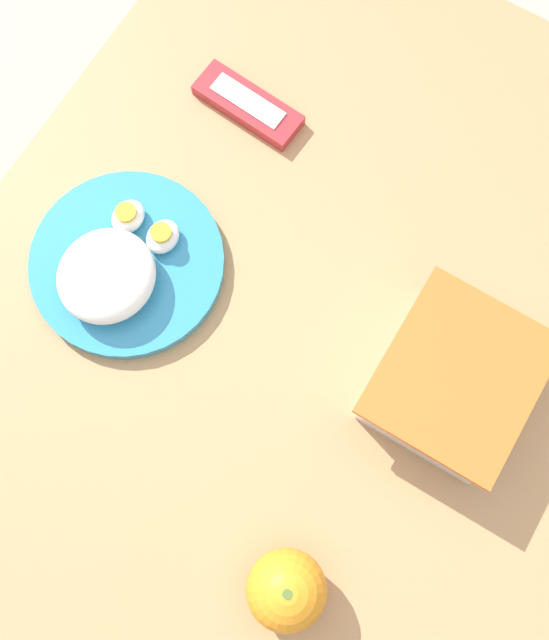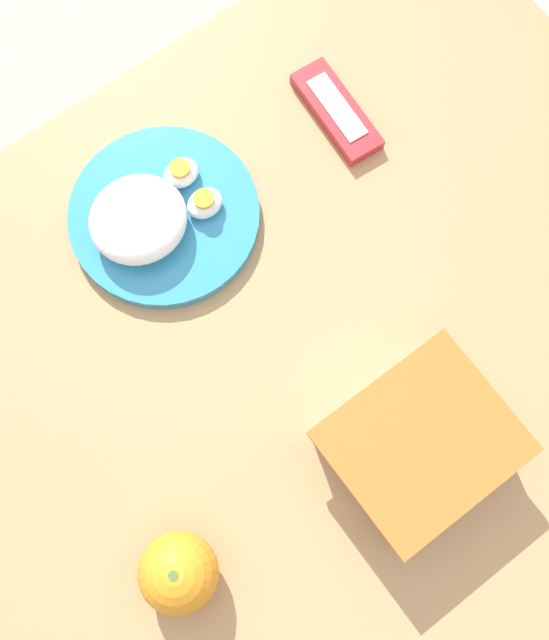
{
  "view_description": "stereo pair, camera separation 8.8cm",
  "coord_description": "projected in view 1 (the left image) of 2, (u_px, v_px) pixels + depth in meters",
  "views": [
    {
      "loc": [
        0.18,
        0.05,
        1.66
      ],
      "look_at": [
        -0.01,
        -0.06,
        0.8
      ],
      "focal_mm": 42.0,
      "sensor_mm": 36.0,
      "label": 1
    },
    {
      "loc": [
        0.12,
        0.12,
        1.66
      ],
      "look_at": [
        -0.01,
        -0.06,
        0.8
      ],
      "focal_mm": 42.0,
      "sensor_mm": 36.0,
      "label": 2
    }
  ],
  "objects": [
    {
      "name": "ground_plane",
      "position": [
        296.0,
        432.0,
        1.65
      ],
      "size": [
        10.0,
        10.0,
        0.0
      ],
      "primitive_type": "plane",
      "color": "#B2A899"
    },
    {
      "name": "table",
      "position": [
        311.0,
        375.0,
        1.0
      ],
      "size": [
        1.15,
        0.93,
        0.77
      ],
      "color": "#AD7F51",
      "rests_on": "ground_plane"
    },
    {
      "name": "food_container",
      "position": [
        452.0,
        382.0,
        0.86
      ],
      "size": [
        0.19,
        0.17,
        0.08
      ],
      "color": "white",
      "rests_on": "table"
    },
    {
      "name": "orange_fruit",
      "position": [
        287.0,
        590.0,
        0.79
      ],
      "size": [
        0.09,
        0.09,
        0.09
      ],
      "color": "orange",
      "rests_on": "table"
    },
    {
      "name": "rice_plate",
      "position": [
        120.0,
        266.0,
        0.91
      ],
      "size": [
        0.24,
        0.24,
        0.07
      ],
      "color": "teal",
      "rests_on": "table"
    },
    {
      "name": "candy_bar",
      "position": [
        248.0,
        105.0,
        0.98
      ],
      "size": [
        0.06,
        0.15,
        0.02
      ],
      "color": "#B7282D",
      "rests_on": "table"
    }
  ]
}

